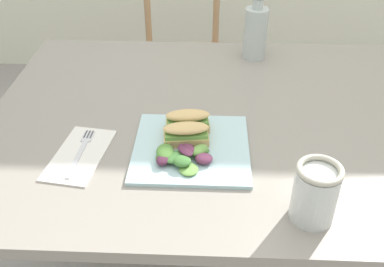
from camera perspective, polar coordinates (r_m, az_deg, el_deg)
dining_table at (r=1.28m, az=2.88°, el=-2.04°), size 1.24×0.96×0.74m
chair_wooden_far at (r=2.22m, az=-1.13°, el=9.92°), size 0.43×0.43×0.87m
plate_lunch at (r=1.08m, az=-0.09°, el=-1.87°), size 0.28×0.28×0.01m
sandwich_half_front at (r=1.08m, az=-0.77°, el=0.04°), size 0.12×0.07×0.06m
sandwich_half_back at (r=1.12m, az=-0.57°, el=1.70°), size 0.12×0.07×0.06m
salad_mixed_greens at (r=1.03m, az=-1.45°, el=-2.84°), size 0.14×0.11×0.03m
napkin_folded at (r=1.10m, az=-14.17°, el=-2.62°), size 0.14×0.23×0.00m
fork_on_napkin at (r=1.11m, az=-13.93°, el=-1.93°), size 0.03×0.19×0.00m
bottle_cold_brew at (r=1.51m, az=8.09°, el=12.38°), size 0.08×0.08×0.21m
mason_jar_iced_tea at (r=0.91m, az=15.45°, el=-7.63°), size 0.09×0.09×0.13m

